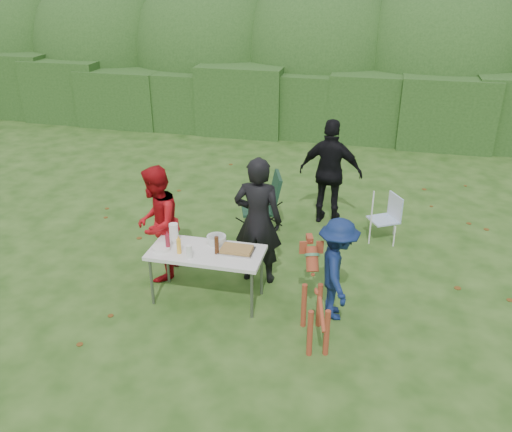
% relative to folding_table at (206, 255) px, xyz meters
% --- Properties ---
extents(ground, '(80.00, 80.00, 0.00)m').
position_rel_folding_table_xyz_m(ground, '(0.16, -0.10, -0.69)').
color(ground, '#1E4211').
extents(hedge_row, '(22.00, 1.40, 1.70)m').
position_rel_folding_table_xyz_m(hedge_row, '(0.16, 7.90, 0.16)').
color(hedge_row, '#23471C').
rests_on(hedge_row, ground).
extents(shrub_backdrop, '(20.00, 2.60, 3.20)m').
position_rel_folding_table_xyz_m(shrub_backdrop, '(0.16, 9.50, 0.91)').
color(shrub_backdrop, '#3D6628').
rests_on(shrub_backdrop, ground).
extents(folding_table, '(1.50, 0.70, 0.74)m').
position_rel_folding_table_xyz_m(folding_table, '(0.00, 0.00, 0.00)').
color(folding_table, silver).
rests_on(folding_table, ground).
extents(person_cook, '(0.68, 0.44, 1.85)m').
position_rel_folding_table_xyz_m(person_cook, '(0.54, 0.66, 0.24)').
color(person_cook, black).
rests_on(person_cook, ground).
extents(person_red_jacket, '(0.73, 0.89, 1.67)m').
position_rel_folding_table_xyz_m(person_red_jacket, '(-0.86, 0.42, 0.15)').
color(person_red_jacket, '#A50D13').
rests_on(person_red_jacket, ground).
extents(person_black_puffy, '(1.11, 0.54, 1.84)m').
position_rel_folding_table_xyz_m(person_black_puffy, '(1.31, 2.80, 0.23)').
color(person_black_puffy, black).
rests_on(person_black_puffy, ground).
extents(child, '(0.69, 0.97, 1.37)m').
position_rel_folding_table_xyz_m(child, '(1.71, 0.02, -0.00)').
color(child, '#0F1F4E').
rests_on(child, ground).
extents(dog, '(0.73, 1.18, 1.05)m').
position_rel_folding_table_xyz_m(dog, '(1.52, -0.54, -0.16)').
color(dog, '#923A22').
rests_on(dog, ground).
extents(camping_chair, '(0.85, 0.85, 1.08)m').
position_rel_folding_table_xyz_m(camping_chair, '(0.26, 2.02, -0.15)').
color(camping_chair, '#163523').
rests_on(camping_chair, ground).
extents(lawn_chair, '(0.63, 0.63, 0.77)m').
position_rel_folding_table_xyz_m(lawn_chair, '(2.25, 2.32, -0.30)').
color(lawn_chair, '#5B8ACD').
rests_on(lawn_chair, ground).
extents(food_tray, '(0.45, 0.30, 0.02)m').
position_rel_folding_table_xyz_m(food_tray, '(0.39, 0.08, 0.06)').
color(food_tray, '#B7B7BA').
rests_on(food_tray, folding_table).
extents(focaccia_bread, '(0.40, 0.26, 0.04)m').
position_rel_folding_table_xyz_m(focaccia_bread, '(0.39, 0.08, 0.09)').
color(focaccia_bread, '#A77D40').
rests_on(focaccia_bread, food_tray).
extents(mustard_bottle, '(0.06, 0.06, 0.20)m').
position_rel_folding_table_xyz_m(mustard_bottle, '(-0.32, -0.13, 0.15)').
color(mustard_bottle, yellow).
rests_on(mustard_bottle, folding_table).
extents(ketchup_bottle, '(0.06, 0.06, 0.22)m').
position_rel_folding_table_xyz_m(ketchup_bottle, '(-0.49, -0.08, 0.16)').
color(ketchup_bottle, maroon).
rests_on(ketchup_bottle, folding_table).
extents(beer_bottle, '(0.06, 0.06, 0.24)m').
position_rel_folding_table_xyz_m(beer_bottle, '(0.15, -0.03, 0.17)').
color(beer_bottle, '#47230F').
rests_on(beer_bottle, folding_table).
extents(paper_towel_roll, '(0.12, 0.12, 0.26)m').
position_rel_folding_table_xyz_m(paper_towel_roll, '(-0.50, 0.16, 0.18)').
color(paper_towel_roll, white).
rests_on(paper_towel_roll, folding_table).
extents(cup_stack, '(0.08, 0.08, 0.18)m').
position_rel_folding_table_xyz_m(cup_stack, '(-0.15, -0.22, 0.14)').
color(cup_stack, white).
rests_on(cup_stack, folding_table).
extents(pasta_bowl, '(0.26, 0.26, 0.10)m').
position_rel_folding_table_xyz_m(pasta_bowl, '(0.06, 0.25, 0.10)').
color(pasta_bowl, silver).
rests_on(pasta_bowl, folding_table).
extents(plate_stack, '(0.24, 0.24, 0.05)m').
position_rel_folding_table_xyz_m(plate_stack, '(-0.58, -0.10, 0.08)').
color(plate_stack, white).
rests_on(plate_stack, folding_table).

